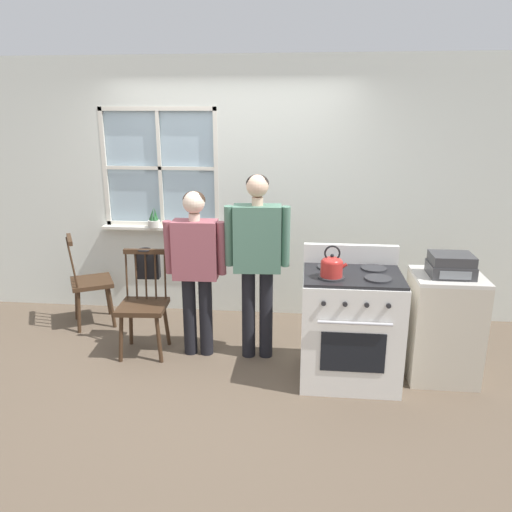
{
  "coord_description": "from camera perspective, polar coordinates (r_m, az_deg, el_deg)",
  "views": [
    {
      "loc": [
        0.78,
        -3.78,
        2.17
      ],
      "look_at": [
        0.37,
        0.19,
        1.0
      ],
      "focal_mm": 35.0,
      "sensor_mm": 36.0,
      "label": 1
    }
  ],
  "objects": [
    {
      "name": "person_elderly_left",
      "position": [
        4.42,
        -6.9,
        -0.42
      ],
      "size": [
        0.54,
        0.22,
        1.51
      ],
      "rotation": [
        0.0,
        0.0,
        0.03
      ],
      "color": "black",
      "rests_on": "ground_plane"
    },
    {
      "name": "chair_by_window",
      "position": [
        4.67,
        -12.75,
        -5.64
      ],
      "size": [
        0.45,
        0.43,
        0.95
      ],
      "rotation": [
        0.0,
        0.0,
        0.06
      ],
      "color": "#3D2819",
      "rests_on": "ground_plane"
    },
    {
      "name": "stove",
      "position": [
        4.2,
        10.69,
        -7.83
      ],
      "size": [
        0.79,
        0.68,
        1.08
      ],
      "color": "white",
      "rests_on": "ground_plane"
    },
    {
      "name": "chair_near_wall",
      "position": [
        5.44,
        -18.49,
        -2.93
      ],
      "size": [
        0.55,
        0.56,
        0.95
      ],
      "rotation": [
        0.0,
        0.0,
        2.07
      ],
      "color": "#3D2819",
      "rests_on": "ground_plane"
    },
    {
      "name": "stereo",
      "position": [
        4.24,
        21.39,
        -1.0
      ],
      "size": [
        0.34,
        0.29,
        0.18
      ],
      "color": "#38383A",
      "rests_on": "side_counter"
    },
    {
      "name": "potted_plant",
      "position": [
        5.46,
        -11.58,
        3.97
      ],
      "size": [
        0.13,
        0.13,
        0.21
      ],
      "color": "beige",
      "rests_on": "wall_back"
    },
    {
      "name": "person_teen_center",
      "position": [
        4.31,
        0.15,
        0.55
      ],
      "size": [
        0.57,
        0.24,
        1.66
      ],
      "rotation": [
        0.0,
        0.0,
        0.06
      ],
      "color": "black",
      "rests_on": "ground_plane"
    },
    {
      "name": "ground_plane",
      "position": [
        4.43,
        -5.2,
        -13.06
      ],
      "size": [
        16.0,
        16.0,
        0.0
      ],
      "primitive_type": "plane",
      "color": "brown"
    },
    {
      "name": "kettle",
      "position": [
        3.86,
        8.66,
        -1.1
      ],
      "size": [
        0.21,
        0.17,
        0.25
      ],
      "color": "red",
      "rests_on": "stove"
    },
    {
      "name": "side_counter",
      "position": [
        4.44,
        20.6,
        -7.55
      ],
      "size": [
        0.55,
        0.5,
        0.9
      ],
      "color": "beige",
      "rests_on": "ground_plane"
    },
    {
      "name": "wall_back",
      "position": [
        5.3,
        -2.18,
        7.25
      ],
      "size": [
        6.4,
        0.16,
        2.7
      ],
      "color": "silver",
      "rests_on": "ground_plane"
    },
    {
      "name": "handbag",
      "position": [
        4.78,
        -12.29,
        -0.92
      ],
      "size": [
        0.23,
        0.2,
        0.31
      ],
      "color": "black",
      "rests_on": "chair_by_window"
    }
  ]
}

